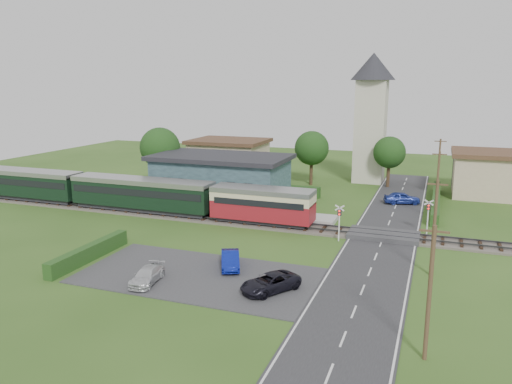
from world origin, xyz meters
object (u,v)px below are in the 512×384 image
(equipment_hut, at_px, (136,189))
(house_east, at_px, (488,173))
(crossing_signal_near, at_px, (339,218))
(church_tower, at_px, (371,108))
(pedestrian_far, at_px, (151,194))
(pedestrian_near, at_px, (256,205))
(crossing_signal_far, at_px, (428,212))
(station_building, at_px, (221,177))
(car_park_dark, at_px, (270,283))
(train, at_px, (117,191))
(car_park_silver, at_px, (147,275))
(house_west, at_px, (229,158))
(car_on_road, at_px, (402,198))
(car_park_blue, at_px, (230,260))

(equipment_hut, relative_size, house_east, 0.29)
(equipment_hut, xyz_separation_m, crossing_signal_near, (24.40, -5.61, 0.39))
(church_tower, relative_size, pedestrian_far, 10.39)
(equipment_hut, height_order, crossing_signal_near, crossing_signal_near)
(pedestrian_near, relative_size, pedestrian_far, 0.98)
(house_east, relative_size, pedestrian_far, 5.19)
(church_tower, height_order, crossing_signal_far, church_tower)
(crossing_signal_far, bearing_deg, station_building, 164.37)
(equipment_hut, bearing_deg, car_park_dark, -39.08)
(car_park_dark, distance_m, pedestrian_near, 19.12)
(crossing_signal_far, bearing_deg, house_east, 71.92)
(equipment_hut, height_order, church_tower, church_tower)
(house_east, bearing_deg, train, -150.15)
(pedestrian_near, bearing_deg, pedestrian_far, -22.43)
(crossing_signal_near, relative_size, pedestrian_far, 1.93)
(car_park_silver, bearing_deg, church_tower, 70.21)
(house_west, bearing_deg, crossing_signal_far, -35.77)
(crossing_signal_far, distance_m, car_park_silver, 25.97)
(crossing_signal_far, bearing_deg, pedestrian_far, 178.56)
(house_west, distance_m, crossing_signal_far, 35.26)
(equipment_hut, distance_m, car_park_silver, 24.11)
(train, relative_size, crossing_signal_near, 13.18)
(crossing_signal_near, height_order, car_on_road, crossing_signal_near)
(train, height_order, crossing_signal_far, train)
(car_park_blue, height_order, car_park_dark, car_park_blue)
(train, bearing_deg, church_tower, 48.09)
(church_tower, distance_m, car_park_silver, 44.52)
(equipment_hut, xyz_separation_m, pedestrian_far, (1.91, -0.06, -0.45))
(crossing_signal_far, distance_m, pedestrian_far, 29.71)
(station_building, xyz_separation_m, car_park_dark, (14.27, -23.89, -2.03))
(house_east, relative_size, pedestrian_near, 5.30)
(car_park_blue, bearing_deg, house_east, 35.09)
(car_park_silver, xyz_separation_m, pedestrian_near, (0.95, 19.20, 0.67))
(car_park_blue, bearing_deg, house_west, 89.00)
(pedestrian_near, bearing_deg, church_tower, -129.87)
(crossing_signal_near, xyz_separation_m, car_park_blue, (-6.31, -9.42, -1.45))
(crossing_signal_far, height_order, pedestrian_near, crossing_signal_far)
(church_tower, height_order, house_west, church_tower)
(pedestrian_near, height_order, pedestrian_far, pedestrian_far)
(crossing_signal_near, distance_m, car_on_road, 16.71)
(house_west, distance_m, car_on_road, 27.25)
(car_on_road, relative_size, car_park_blue, 1.08)
(crossing_signal_near, relative_size, car_park_blue, 0.88)
(equipment_hut, xyz_separation_m, house_west, (3.00, 19.80, 1.04))
(train, distance_m, crossing_signal_far, 32.03)
(car_park_silver, height_order, pedestrian_far, pedestrian_far)
(house_west, xyz_separation_m, car_on_road, (25.54, -9.27, -2.06))
(station_building, bearing_deg, car_park_silver, -77.08)
(station_building, height_order, car_park_blue, station_building)
(house_west, distance_m, house_east, 35.01)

